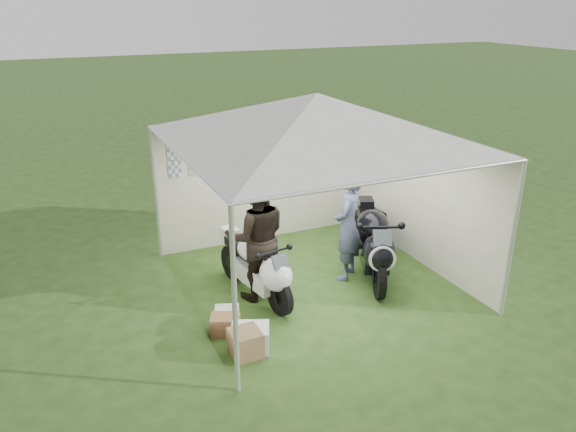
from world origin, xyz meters
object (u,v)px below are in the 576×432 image
(crate_1, at_px, (245,343))
(crate_2, at_px, (227,316))
(person_dark_jacket, at_px, (257,238))
(canopy_tent, at_px, (316,122))
(crate_3, at_px, (225,325))
(motorcycle_black, at_px, (374,242))
(motorcycle_white, at_px, (258,267))
(paddock_stand, at_px, (364,242))
(equipment_box, at_px, (367,226))
(person_blue_jacket, at_px, (348,225))
(crate_0, at_px, (250,338))

(crate_1, bearing_deg, crate_2, 88.59)
(person_dark_jacket, relative_size, crate_1, 5.10)
(canopy_tent, relative_size, crate_3, 14.46)
(canopy_tent, relative_size, person_dark_jacket, 2.92)
(motorcycle_black, relative_size, person_dark_jacket, 1.09)
(canopy_tent, relative_size, crate_2, 17.01)
(motorcycle_white, bearing_deg, paddock_stand, 9.11)
(paddock_stand, height_order, crate_2, paddock_stand)
(crate_1, bearing_deg, canopy_tent, 40.18)
(equipment_box, bearing_deg, person_blue_jacket, -133.75)
(motorcycle_white, distance_m, paddock_stand, 2.51)
(person_blue_jacket, height_order, equipment_box, person_blue_jacket)
(paddock_stand, bearing_deg, motorcycle_white, -160.88)
(paddock_stand, height_order, person_dark_jacket, person_dark_jacket)
(motorcycle_black, bearing_deg, crate_0, -133.24)
(paddock_stand, bearing_deg, crate_3, -153.98)
(motorcycle_white, distance_m, person_dark_jacket, 0.45)
(crate_0, bearing_deg, equipment_box, 36.59)
(motorcycle_black, distance_m, crate_0, 2.77)
(motorcycle_black, height_order, crate_3, motorcycle_black)
(canopy_tent, bearing_deg, motorcycle_white, -172.15)
(canopy_tent, xyz_separation_m, crate_3, (-1.75, -0.84, -2.44))
(person_dark_jacket, relative_size, crate_0, 4.01)
(crate_0, bearing_deg, person_blue_jacket, 30.29)
(motorcycle_black, bearing_deg, crate_3, -143.91)
(canopy_tent, relative_size, motorcycle_black, 2.69)
(motorcycle_black, xyz_separation_m, person_blue_jacket, (-0.37, 0.19, 0.28))
(canopy_tent, height_order, motorcycle_black, canopy_tent)
(person_dark_jacket, xyz_separation_m, crate_3, (-0.78, -0.77, -0.84))
(person_dark_jacket, xyz_separation_m, equipment_box, (2.67, 1.18, -0.70))
(paddock_stand, xyz_separation_m, person_blue_jacket, (-0.79, -0.74, 0.74))
(paddock_stand, bearing_deg, equipment_box, 51.81)
(person_blue_jacket, bearing_deg, equipment_box, -179.26)
(motorcycle_black, distance_m, person_dark_jacket, 1.97)
(person_blue_jacket, distance_m, crate_0, 2.59)
(canopy_tent, bearing_deg, crate_2, -159.08)
(motorcycle_white, height_order, crate_0, motorcycle_white)
(motorcycle_white, relative_size, paddock_stand, 4.45)
(crate_2, relative_size, crate_3, 0.85)
(crate_0, bearing_deg, paddock_stand, 34.27)
(canopy_tent, height_order, person_blue_jacket, canopy_tent)
(paddock_stand, xyz_separation_m, person_dark_jacket, (-2.34, -0.75, 0.81))
(person_dark_jacket, bearing_deg, canopy_tent, -161.68)
(paddock_stand, relative_size, person_blue_jacket, 0.24)
(crate_2, bearing_deg, equipment_box, 27.41)
(person_blue_jacket, distance_m, crate_2, 2.43)
(motorcycle_black, relative_size, paddock_stand, 4.91)
(crate_0, height_order, crate_1, crate_1)
(equipment_box, bearing_deg, crate_1, -143.24)
(equipment_box, bearing_deg, person_dark_jacket, -156.17)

